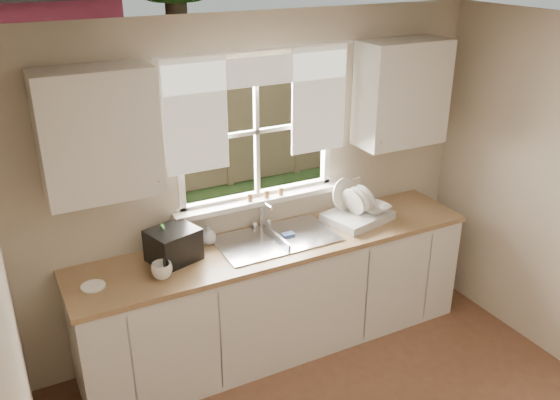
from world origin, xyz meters
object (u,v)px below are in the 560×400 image
cup (162,271)px  black_appliance (173,245)px  soap_bottle_a (164,242)px  dish_rack (357,213)px

cup → black_appliance: 0.25m
black_appliance → cup: bearing=-143.8°
soap_bottle_a → cup: size_ratio=1.91×
soap_bottle_a → cup: 0.26m
dish_rack → soap_bottle_a: bearing=176.6°
dish_rack → cup: (-1.62, -0.14, -0.01)m
cup → black_appliance: size_ratio=0.44×
dish_rack → black_appliance: 1.48m
dish_rack → soap_bottle_a: 1.53m
soap_bottle_a → black_appliance: bearing=-28.2°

